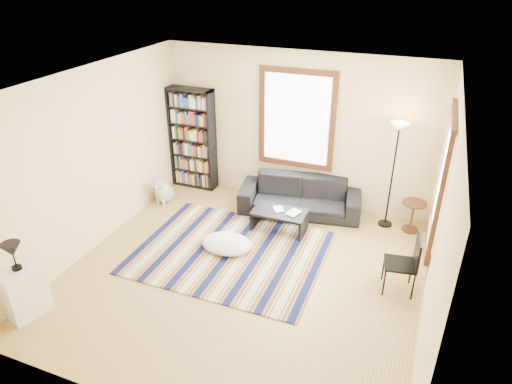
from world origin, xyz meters
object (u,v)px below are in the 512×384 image
(floor_cushion, at_px, (227,244))
(side_table, at_px, (412,216))
(sofa, at_px, (300,196))
(coffee_table, at_px, (279,220))
(bookshelf, at_px, (193,139))
(folding_chair, at_px, (400,264))
(white_cabinet, at_px, (24,291))
(floor_lamp, at_px, (392,176))
(dog, at_px, (164,188))

(floor_cushion, distance_m, side_table, 3.16)
(sofa, relative_size, coffee_table, 2.40)
(coffee_table, bearing_deg, sofa, 79.07)
(bookshelf, relative_size, folding_chair, 2.33)
(coffee_table, relative_size, white_cabinet, 1.29)
(floor_lamp, distance_m, folding_chair, 1.83)
(bookshelf, relative_size, white_cabinet, 2.86)
(dog, bearing_deg, coffee_table, -5.90)
(white_cabinet, bearing_deg, floor_cushion, 68.09)
(coffee_table, height_order, floor_lamp, floor_lamp)
(floor_lamp, xyz_separation_m, folding_chair, (0.37, -1.72, -0.50))
(coffee_table, relative_size, side_table, 1.67)
(floor_cushion, bearing_deg, floor_lamp, 36.91)
(side_table, bearing_deg, floor_lamp, 175.79)
(side_table, relative_size, white_cabinet, 0.77)
(floor_lamp, xyz_separation_m, side_table, (0.42, -0.03, -0.66))
(floor_lamp, bearing_deg, dog, -170.75)
(coffee_table, bearing_deg, folding_chair, -23.47)
(sofa, bearing_deg, floor_lamp, -6.16)
(bookshelf, height_order, folding_chair, bookshelf)
(dog, bearing_deg, floor_lamp, 7.64)
(bookshelf, height_order, floor_cushion, bookshelf)
(coffee_table, xyz_separation_m, floor_cushion, (-0.59, -0.86, -0.08))
(bookshelf, distance_m, side_table, 4.31)
(bookshelf, xyz_separation_m, dog, (-0.21, -0.83, -0.73))
(bookshelf, xyz_separation_m, white_cabinet, (-0.25, -4.14, -0.65))
(coffee_table, distance_m, dog, 2.38)
(coffee_table, height_order, folding_chair, folding_chair)
(floor_cushion, height_order, floor_lamp, floor_lamp)
(floor_cushion, xyz_separation_m, white_cabinet, (-1.82, -2.27, 0.25))
(coffee_table, bearing_deg, floor_cushion, -124.32)
(floor_lamp, bearing_deg, bookshelf, 177.46)
(side_table, bearing_deg, sofa, -177.98)
(white_cabinet, relative_size, dog, 1.30)
(folding_chair, height_order, white_cabinet, folding_chair)
(floor_cushion, xyz_separation_m, folding_chair, (2.63, -0.03, 0.33))
(floor_lamp, height_order, side_table, floor_lamp)
(side_table, bearing_deg, dog, -172.01)
(floor_lamp, distance_m, dog, 4.14)
(side_table, height_order, white_cabinet, white_cabinet)
(coffee_table, height_order, side_table, side_table)
(bookshelf, bearing_deg, sofa, -6.71)
(floor_cushion, height_order, side_table, side_table)
(sofa, xyz_separation_m, dog, (-2.51, -0.56, -0.05))
(folding_chair, bearing_deg, floor_cushion, 170.68)
(sofa, distance_m, white_cabinet, 4.64)
(sofa, relative_size, folding_chair, 2.51)
(coffee_table, height_order, white_cabinet, white_cabinet)
(white_cabinet, bearing_deg, folding_chair, 43.53)
(sofa, height_order, floor_lamp, floor_lamp)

